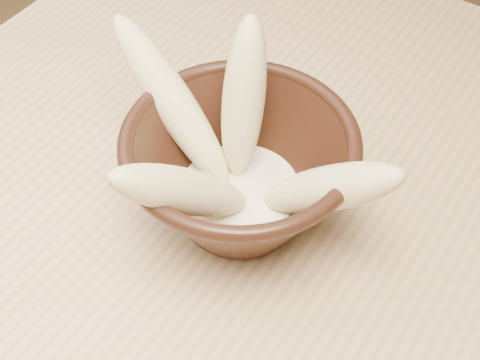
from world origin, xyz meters
The scene contains 6 objects.
bowl centered at (-0.22, -0.01, 0.81)m, with size 0.19×0.19×0.10m.
milk_puddle centered at (-0.22, -0.01, 0.78)m, with size 0.11×0.11×0.01m, color beige.
banana_upright centered at (-0.24, 0.02, 0.85)m, with size 0.03×0.03×0.14m, color #CFB87A.
banana_left centered at (-0.30, 0.00, 0.84)m, with size 0.03×0.03×0.17m, color #CFB87A.
banana_right centered at (-0.15, -0.01, 0.83)m, with size 0.03×0.03×0.13m, color #CFB87A.
banana_front centered at (-0.23, -0.07, 0.84)m, with size 0.03×0.03×0.14m, color #CFB87A.
Camera 1 is at (-0.03, -0.31, 1.21)m, focal length 50.00 mm.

